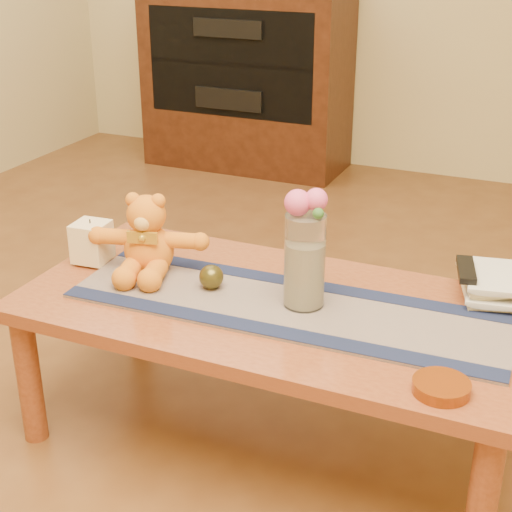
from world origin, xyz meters
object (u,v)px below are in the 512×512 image
at_px(book_bottom, 463,292).
at_px(bronze_ball, 211,277).
at_px(teddy_bear, 148,234).
at_px(pillar_candle, 92,242).
at_px(glass_vase, 305,261).
at_px(tv_remote, 466,270).
at_px(amber_dish, 441,387).

bearing_deg(book_bottom, bronze_ball, -175.37).
height_order(teddy_bear, pillar_candle, teddy_bear).
bearing_deg(glass_vase, tv_remote, 31.13).
height_order(glass_vase, amber_dish, glass_vase).
relative_size(pillar_candle, book_bottom, 0.55).
height_order(glass_vase, bronze_ball, glass_vase).
bearing_deg(bronze_ball, tv_remote, 20.41).
bearing_deg(glass_vase, bronze_ball, -177.50).
bearing_deg(amber_dish, teddy_bear, 162.77).
xyz_separation_m(teddy_bear, amber_dish, (0.93, -0.29, -0.11)).
xyz_separation_m(book_bottom, amber_dish, (0.04, -0.51, 0.00)).
bearing_deg(glass_vase, amber_dish, -31.53).
distance_m(book_bottom, amber_dish, 0.51).
xyz_separation_m(glass_vase, amber_dish, (0.43, -0.26, -0.12)).
xyz_separation_m(teddy_bear, pillar_candle, (-0.20, -0.01, -0.05)).
distance_m(pillar_candle, book_bottom, 1.11).
xyz_separation_m(glass_vase, tv_remote, (0.39, 0.24, -0.05)).
xyz_separation_m(glass_vase, book_bottom, (0.39, 0.24, -0.13)).
relative_size(teddy_bear, tv_remote, 2.11).
bearing_deg(bronze_ball, teddy_bear, 170.50).
bearing_deg(teddy_bear, book_bottom, -1.20).
height_order(pillar_candle, amber_dish, pillar_candle).
relative_size(teddy_bear, pillar_candle, 2.78).
bearing_deg(pillar_candle, amber_dish, -13.88).
xyz_separation_m(teddy_bear, tv_remote, (0.89, 0.21, -0.04)).
xyz_separation_m(pillar_candle, bronze_ball, (0.42, -0.03, -0.03)).
height_order(book_bottom, amber_dish, amber_dish).
distance_m(teddy_bear, amber_dish, 0.98).
xyz_separation_m(pillar_candle, amber_dish, (1.12, -0.28, -0.05)).
distance_m(book_bottom, tv_remote, 0.08).
height_order(glass_vase, book_bottom, glass_vase).
bearing_deg(book_bottom, pillar_candle, 175.34).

